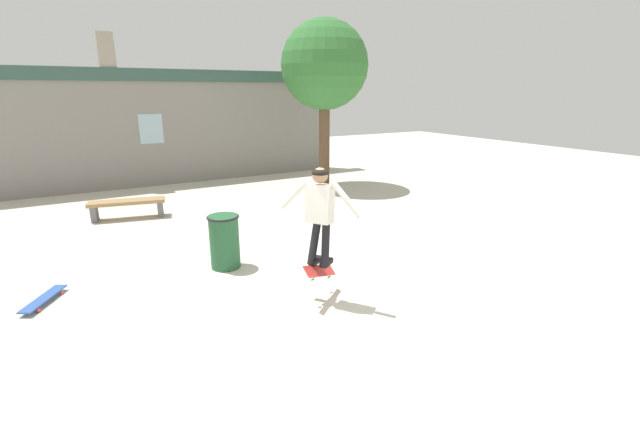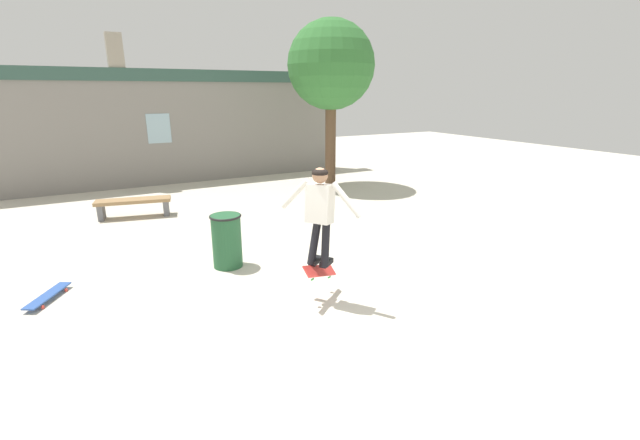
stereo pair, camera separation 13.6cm
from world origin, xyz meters
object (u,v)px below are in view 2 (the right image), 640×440
(tree_right, at_px, (331,66))
(trash_bin, at_px, (227,240))
(skateboard_resting, at_px, (48,295))
(skater, at_px, (320,208))
(skateboard_flipping, at_px, (320,271))
(park_bench, at_px, (134,204))

(tree_right, height_order, trash_bin, tree_right)
(trash_bin, height_order, skateboard_resting, trash_bin)
(skater, height_order, skateboard_flipping, skater)
(tree_right, relative_size, park_bench, 2.84)
(tree_right, xyz_separation_m, park_bench, (-5.86, -0.77, -3.28))
(tree_right, distance_m, skateboard_resting, 9.52)
(trash_bin, relative_size, skater, 0.67)
(trash_bin, bearing_deg, skateboard_flipping, -66.46)
(tree_right, height_order, skateboard_flipping, tree_right)
(tree_right, relative_size, skater, 3.58)
(park_bench, relative_size, skateboard_flipping, 2.42)
(park_bench, xyz_separation_m, trash_bin, (1.08, -4.00, 0.15))
(skater, height_order, skateboard_resting, skater)
(skater, xyz_separation_m, skateboard_resting, (-3.45, 1.93, -1.33))
(skateboard_flipping, bearing_deg, trash_bin, 81.14)
(trash_bin, distance_m, skater, 2.25)
(tree_right, bearing_deg, skateboard_resting, -147.49)
(park_bench, distance_m, trash_bin, 4.15)
(trash_bin, distance_m, skateboard_flipping, 2.02)
(tree_right, height_order, park_bench, tree_right)
(trash_bin, xyz_separation_m, skateboard_resting, (-2.68, 0.03, -0.41))
(skater, distance_m, skateboard_resting, 4.17)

